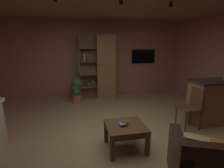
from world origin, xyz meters
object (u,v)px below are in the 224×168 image
table_book_1 (123,124)px  dining_chair (192,105)px  potted_floor_plant (76,89)px  table_book_2 (125,122)px  kitchen_bar_counter (219,101)px  wall_mounted_tv (143,56)px  coffee_table (126,130)px  table_book_0 (121,123)px  bookshelf_cabinet (103,67)px

table_book_1 → dining_chair: (1.77, 0.55, 0.02)m
potted_floor_plant → table_book_2: bearing=-74.1°
kitchen_bar_counter → wall_mounted_tv: size_ratio=1.68×
table_book_2 → coffee_table: bearing=-23.3°
table_book_0 → table_book_1: (-0.01, -0.11, 0.03)m
coffee_table → table_book_1: table_book_1 is taller
kitchen_bar_counter → coffee_table: size_ratio=2.11×
bookshelf_cabinet → table_book_1: size_ratio=21.43×
table_book_1 → dining_chair: dining_chair is taller
bookshelf_cabinet → dining_chair: bookshelf_cabinet is taller
kitchen_bar_counter → table_book_2: 2.64m
table_book_1 → kitchen_bar_counter: bearing=14.6°
kitchen_bar_counter → table_book_0: bearing=-167.7°
kitchen_bar_counter → bookshelf_cabinet: bearing=133.5°
kitchen_bar_counter → table_book_2: size_ratio=12.22×
coffee_table → potted_floor_plant: size_ratio=0.85×
table_book_0 → table_book_1: bearing=-93.4°
kitchen_bar_counter → dining_chair: bearing=-171.2°
potted_floor_plant → table_book_1: bearing=-75.4°
bookshelf_cabinet → kitchen_bar_counter: size_ratio=1.46×
table_book_2 → potted_floor_plant: 2.96m
table_book_0 → potted_floor_plant: 2.87m
coffee_table → table_book_0: table_book_0 is taller
dining_chair → potted_floor_plant: (-2.52, 2.33, -0.08)m
table_book_2 → kitchen_bar_counter: bearing=14.2°
wall_mounted_tv → coffee_table: bearing=-115.9°
bookshelf_cabinet → table_book_2: size_ratio=17.84×
dining_chair → table_book_2: bearing=-163.3°
table_book_1 → wall_mounted_tv: (1.72, 3.44, 0.89)m
kitchen_bar_counter → potted_floor_plant: (-3.36, 2.20, -0.07)m
bookshelf_cabinet → wall_mounted_tv: bookshelf_cabinet is taller
table_book_0 → table_book_1: table_book_1 is taller
coffee_table → wall_mounted_tv: bearing=64.1°
table_book_2 → potted_floor_plant: potted_floor_plant is taller
table_book_0 → table_book_2: table_book_2 is taller
dining_chair → potted_floor_plant: 3.44m
coffee_table → dining_chair: (1.71, 0.52, 0.15)m
table_book_0 → dining_chair: 1.82m
table_book_0 → dining_chair: (1.77, 0.44, 0.05)m
table_book_2 → wall_mounted_tv: 3.88m
table_book_0 → table_book_2: size_ratio=0.96×
potted_floor_plant → wall_mounted_tv: size_ratio=0.94×
potted_floor_plant → wall_mounted_tv: wall_mounted_tv is taller
potted_floor_plant → coffee_table: bearing=-74.0°
potted_floor_plant → wall_mounted_tv: 2.71m
table_book_0 → potted_floor_plant: (-0.76, 2.77, -0.03)m
table_book_0 → table_book_2: bearing=-56.4°
coffee_table → dining_chair: 1.79m
coffee_table → table_book_0: size_ratio=6.02×
coffee_table → potted_floor_plant: potted_floor_plant is taller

